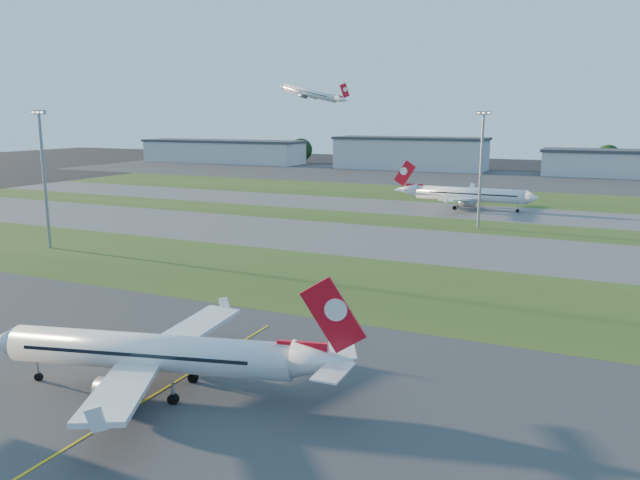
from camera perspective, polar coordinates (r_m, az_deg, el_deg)
The scene contains 20 objects.
ground at distance 57.13m, azimuth -25.07°, elevation -15.45°, with size 700.00×700.00×0.00m, color black.
apron_near at distance 57.13m, azimuth -25.07°, elevation -15.45°, with size 300.00×70.00×0.01m, color #333335.
grass_strip_a at distance 96.40m, azimuth -0.93°, elevation -3.58°, with size 300.00×34.00×0.01m, color #2D4416.
taxiway_a at distance 126.19m, azimuth 5.57°, elevation -0.08°, with size 300.00×32.00×0.01m, color #515154.
grass_strip_b at distance 149.66m, azimuth 8.74°, elevation 1.62°, with size 300.00×18.00×0.01m, color #2D4416.
taxiway_b at distance 170.67m, azimuth 10.80°, elevation 2.73°, with size 300.00×26.00×0.01m, color #515154.
grass_strip_c at distance 202.58m, azimuth 13.08°, elevation 3.95°, with size 300.00×40.00×0.01m, color #2D4416.
apron_far at distance 261.29m, azimuth 15.81°, elevation 5.40°, with size 400.00×80.00×0.01m, color #333335.
yellow_line at distance 53.71m, azimuth -21.45°, elevation -16.92°, with size 0.25×60.00×0.02m, color gold.
airliner_parked at distance 59.20m, azimuth -15.00°, elevation -9.98°, with size 32.34×27.11×10.28m.
airliner_taxiing at distance 172.81m, azimuth 13.43°, elevation 4.05°, with size 36.15×30.67×11.28m.
airliner_departing at distance 278.09m, azimuth -0.88°, elevation 13.26°, with size 31.42×26.66×9.81m.
light_mast_west at distance 127.49m, azimuth -23.96°, elevation 5.85°, with size 3.20×0.70×25.80m.
light_mast_centre at distance 142.60m, azimuth 14.53°, elevation 6.92°, with size 3.20×0.70×25.80m.
hangar_far_west at distance 344.90m, azimuth -8.89°, elevation 8.02°, with size 91.80×23.00×12.20m.
hangar_west at distance 299.90m, azimuth 8.24°, elevation 7.86°, with size 71.40×23.00×15.20m.
tree_far_west at distance 378.69m, azimuth -12.90°, elevation 8.20°, with size 11.00×11.00×12.00m.
tree_west at distance 337.82m, azimuth -1.75°, elevation 8.25°, with size 12.10×12.10×13.20m.
tree_mid_west at distance 304.62m, azimuth 13.37°, elevation 7.39°, with size 9.90×9.90×10.80m.
tree_mid_east at distance 301.50m, azimuth 24.81°, elevation 6.81°, with size 11.55×11.55×12.60m.
Camera 1 is at (40.43, -31.97, 24.64)m, focal length 35.00 mm.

